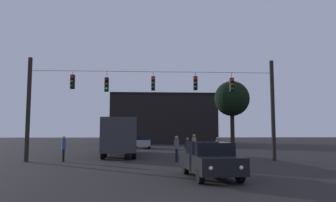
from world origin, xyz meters
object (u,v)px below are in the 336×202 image
object	(u,v)px
pedestrian_trailing	(187,147)
pedestrian_crossing_right	(177,147)
car_near_right	(210,159)
city_bus	(120,133)
pedestrian_crossing_left	(218,147)
pedestrian_near_bus	(194,144)
pedestrian_crossing_center	(64,147)
tree_left_silhouette	(232,99)
car_far_left	(143,142)

from	to	relation	value
pedestrian_trailing	pedestrian_crossing_right	bearing A→B (deg)	-118.24
car_near_right	city_bus	bearing A→B (deg)	110.17
car_near_right	pedestrian_trailing	xyz separation A→B (m)	(0.12, 9.07, 0.07)
car_near_right	pedestrian_crossing_right	world-z (taller)	pedestrian_crossing_right
pedestrian_crossing_left	pedestrian_crossing_right	xyz separation A→B (m)	(-2.97, -0.87, 0.05)
pedestrian_near_bus	pedestrian_trailing	bearing A→B (deg)	-115.31
car_near_right	pedestrian_crossing_center	xyz separation A→B (m)	(-8.24, 7.81, 0.16)
pedestrian_crossing_left	pedestrian_crossing_center	xyz separation A→B (m)	(-10.40, -0.40, 0.04)
pedestrian_crossing_right	pedestrian_near_bus	distance (m)	3.57
city_bus	tree_left_silhouette	size ratio (longest dim) A/B	1.30
city_bus	pedestrian_crossing_right	size ratio (longest dim) A/B	6.55
pedestrian_crossing_center	tree_left_silhouette	bearing A→B (deg)	49.52
city_bus	tree_left_silhouette	xyz separation A→B (m)	(13.21, 13.18, 4.38)
pedestrian_near_bus	car_near_right	bearing A→B (deg)	-94.39
pedestrian_trailing	tree_left_silhouette	distance (m)	20.36
car_near_right	pedestrian_crossing_left	xyz separation A→B (m)	(2.16, 8.21, 0.11)
pedestrian_crossing_left	pedestrian_crossing_right	size ratio (longest dim) A/B	0.95
car_far_left	pedestrian_crossing_right	world-z (taller)	pedestrian_crossing_right
pedestrian_crossing_right	tree_left_silhouette	distance (m)	22.23
pedestrian_crossing_left	pedestrian_near_bus	bearing A→B (deg)	120.40
car_far_left	pedestrian_crossing_left	bearing A→B (deg)	-71.85
pedestrian_crossing_center	pedestrian_crossing_right	xyz separation A→B (m)	(7.44, -0.47, 0.01)
pedestrian_crossing_center	pedestrian_near_bus	bearing A→B (deg)	16.64
pedestrian_trailing	city_bus	bearing A→B (deg)	137.59
pedestrian_crossing_left	pedestrian_near_bus	size ratio (longest dim) A/B	0.91
car_far_left	pedestrian_trailing	world-z (taller)	pedestrian_trailing
pedestrian_crossing_center	pedestrian_trailing	size ratio (longest dim) A/B	1.09
car_near_right	car_far_left	xyz separation A→B (m)	(-3.38, 25.12, 0.00)
tree_left_silhouette	car_far_left	bearing A→B (deg)	-170.73
car_far_left	pedestrian_trailing	size ratio (longest dim) A/B	2.82
car_far_left	pedestrian_crossing_right	size ratio (longest dim) A/B	2.56
pedestrian_crossing_center	car_near_right	bearing A→B (deg)	-43.47
car_near_right	pedestrian_crossing_center	world-z (taller)	pedestrian_crossing_center
pedestrian_crossing_center	pedestrian_crossing_right	world-z (taller)	pedestrian_crossing_right
tree_left_silhouette	pedestrian_crossing_center	bearing A→B (deg)	-130.48
city_bus	tree_left_silhouette	bearing A→B (deg)	44.94
car_near_right	tree_left_silhouette	size ratio (longest dim) A/B	0.52
city_bus	car_far_left	distance (m)	11.48
city_bus	pedestrian_near_bus	size ratio (longest dim) A/B	6.24
car_far_left	tree_left_silhouette	distance (m)	12.88
city_bus	pedestrian_crossing_left	xyz separation A→B (m)	(7.24, -5.60, -0.95)
car_far_left	pedestrian_trailing	bearing A→B (deg)	-77.68
car_far_left	tree_left_silhouette	world-z (taller)	tree_left_silhouette
pedestrian_crossing_right	tree_left_silhouette	size ratio (longest dim) A/B	0.20
pedestrian_crossing_right	tree_left_silhouette	world-z (taller)	tree_left_silhouette
city_bus	pedestrian_crossing_right	bearing A→B (deg)	-56.61
pedestrian_crossing_right	car_far_left	bearing A→B (deg)	98.24
pedestrian_crossing_center	tree_left_silhouette	world-z (taller)	tree_left_silhouette
car_far_left	pedestrian_crossing_left	xyz separation A→B (m)	(5.54, -16.91, 0.11)
pedestrian_crossing_left	pedestrian_trailing	bearing A→B (deg)	157.24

